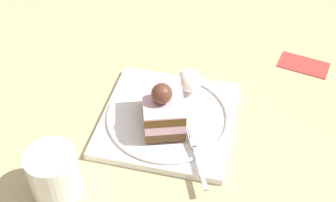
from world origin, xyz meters
name	(u,v)px	position (x,y,z in m)	size (l,w,h in m)	color
ground_plane	(162,133)	(0.00, 0.00, 0.00)	(2.40, 2.40, 0.00)	tan
dessert_plate	(168,119)	(0.02, -0.01, 0.01)	(0.24, 0.24, 0.02)	white
cake_slice	(164,107)	(0.01, 0.00, 0.05)	(0.11, 0.08, 0.08)	#54351C
whipped_cream_dollop	(190,80)	(0.09, -0.04, 0.04)	(0.04, 0.04, 0.04)	white
fork	(196,154)	(-0.05, -0.06, 0.02)	(0.12, 0.04, 0.00)	silver
drink_glass_near	(55,175)	(-0.13, 0.14, 0.03)	(0.07, 0.07, 0.07)	white
folded_napkin	(304,65)	(0.20, -0.24, 0.00)	(0.09, 0.05, 0.00)	#B33631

